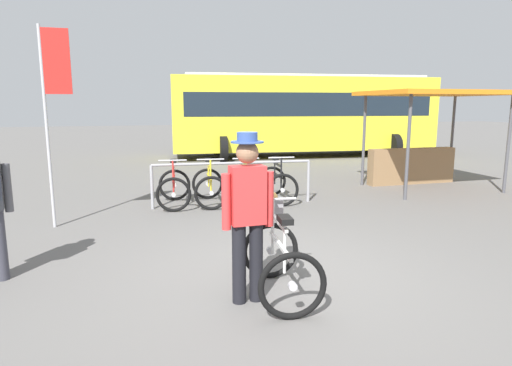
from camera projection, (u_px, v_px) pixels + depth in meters
The scene contains 11 objects.
ground_plane at pixel (278, 275), 5.16m from camera, with size 80.00×80.00×0.00m, color #605E5B.
bike_rack_rail at pixel (233, 172), 8.67m from camera, with size 3.20×0.26×0.88m.
racked_bike_red at pixel (174, 188), 8.66m from camera, with size 0.78×1.16×0.97m.
racked_bike_yellow at pixel (209, 186), 8.80m from camera, with size 0.76×1.14×0.97m.
racked_bike_lime at pixel (244, 185), 8.95m from camera, with size 0.79×1.17×0.97m.
racked_bike_black at pixel (277, 184), 9.10m from camera, with size 0.76×1.14×0.97m.
featured_bicycle at pixel (278, 248), 4.64m from camera, with size 0.77×1.24×1.09m.
person_with_featured_bike at pixel (248, 211), 4.33m from camera, with size 0.53×0.32×1.72m.
bus_distant at pixel (303, 111), 16.99m from camera, with size 10.19×4.01×3.08m.
market_stall at pixel (424, 130), 10.58m from camera, with size 3.11×2.31×2.30m.
banner_flag at pixel (53, 89), 6.86m from camera, with size 0.45×0.05×3.20m.
Camera 1 is at (-1.59, -4.63, 1.98)m, focal length 30.74 mm.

